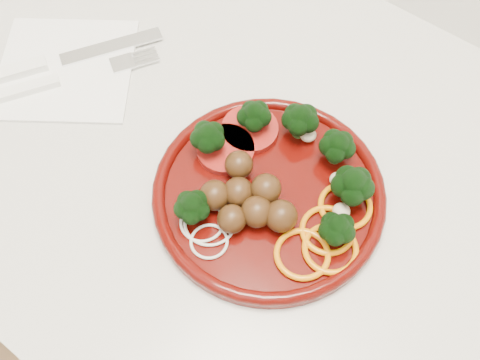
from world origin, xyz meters
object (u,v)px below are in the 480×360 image
Objects in this scene: knife at (41,65)px; fork at (43,84)px; plate at (271,187)px; napkin at (66,69)px.

knife is 0.03m from fork.
plate reaches higher than knife.
plate is at bearing -49.86° from fork.
plate is 1.54× the size of napkin.
napkin is 0.75× the size of knife.
knife reaches higher than fork.
fork is at bearing -87.71° from napkin.
fork is (0.02, -0.02, -0.00)m from knife.
plate is 0.32m from knife.
knife is at bearing 83.00° from fork.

